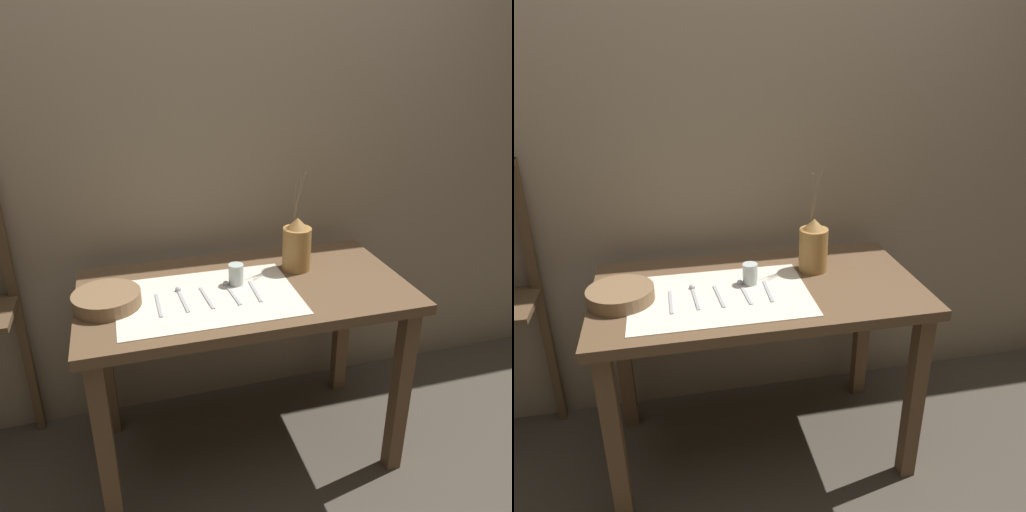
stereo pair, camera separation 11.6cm
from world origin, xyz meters
The scene contains 12 objects.
ground_plane centered at (0.00, 0.00, 0.00)m, with size 12.00×12.00×0.00m, color #473F35.
stone_wall_back centered at (0.00, 0.44, 1.20)m, with size 7.00×0.06×2.40m.
wooden_table centered at (0.00, 0.00, 0.67)m, with size 1.24×0.66×0.79m.
linen_cloth centered at (-0.15, -0.06, 0.79)m, with size 0.65×0.44×0.00m.
pitcher_with_flowers centered at (0.24, 0.10, 0.89)m, with size 0.12×0.12×0.43m.
wooden_bowl centered at (-0.50, -0.02, 0.82)m, with size 0.24×0.24×0.05m.
glass_tumbler_near centered at (-0.03, 0.02, 0.83)m, with size 0.06×0.06×0.08m.
fork_outer centered at (-0.33, -0.07, 0.80)m, with size 0.01×0.17×0.00m.
spoon_inner centered at (-0.25, -0.01, 0.80)m, with size 0.03×0.18×0.02m.
knife_center centered at (-0.16, -0.06, 0.80)m, with size 0.03×0.17×0.00m.
spoon_outer centered at (-0.07, -0.01, 0.80)m, with size 0.03×0.18×0.02m.
fork_inner centered at (0.03, -0.06, 0.80)m, with size 0.01×0.17×0.00m.
Camera 1 is at (-0.43, -1.65, 1.65)m, focal length 35.00 mm.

